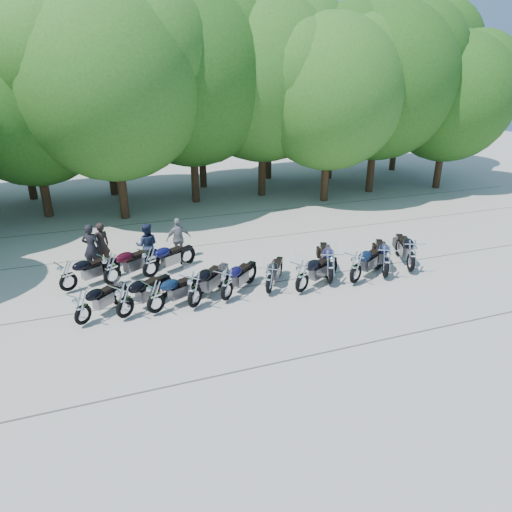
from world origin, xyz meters
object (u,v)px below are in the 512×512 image
object	(u,v)px
motorcycle_10	(412,255)
motorcycle_13	(150,262)
motorcycle_2	(155,296)
motorcycle_0	(82,307)
motorcycle_7	(330,266)
motorcycle_3	(194,289)
motorcycle_12	(111,268)
motorcycle_11	(67,275)
rider_1	(147,245)
rider_0	(91,248)
motorcycle_6	(302,276)
rider_3	(101,245)
motorcycle_4	(227,284)
motorcycle_8	(356,267)
motorcycle_1	(124,300)
motorcycle_5	(269,278)
rider_2	(179,239)
motorcycle_9	(386,261)

from	to	relation	value
motorcycle_10	motorcycle_13	bearing A→B (deg)	6.34
motorcycle_2	motorcycle_0	bearing A→B (deg)	62.45
motorcycle_2	motorcycle_7	bearing A→B (deg)	-115.65
motorcycle_3	motorcycle_12	bearing A→B (deg)	-3.26
motorcycle_11	rider_1	distance (m)	3.11
motorcycle_2	rider_0	world-z (taller)	rider_0
motorcycle_6	rider_3	world-z (taller)	rider_3
motorcycle_2	motorcycle_4	distance (m)	2.27
motorcycle_13	motorcycle_2	bearing A→B (deg)	147.15
motorcycle_3	motorcycle_8	distance (m)	5.65
motorcycle_1	motorcycle_0	bearing A→B (deg)	50.35
motorcycle_10	motorcycle_13	distance (m)	9.48
motorcycle_5	motorcycle_6	world-z (taller)	motorcycle_6
motorcycle_1	motorcycle_11	distance (m)	2.99
rider_2	rider_3	size ratio (longest dim) A/B	0.96
motorcycle_5	motorcycle_8	bearing A→B (deg)	-150.92
motorcycle_7	motorcycle_8	world-z (taller)	motorcycle_7
motorcycle_12	rider_0	bearing A→B (deg)	-13.79
motorcycle_10	rider_3	bearing A→B (deg)	0.17
motorcycle_9	rider_1	size ratio (longest dim) A/B	1.42
motorcycle_9	motorcycle_13	distance (m)	8.39
motorcycle_4	motorcycle_11	bearing A→B (deg)	19.71
motorcycle_1	rider_1	size ratio (longest dim) A/B	1.33
motorcycle_1	motorcycle_5	world-z (taller)	motorcycle_1
motorcycle_2	motorcycle_8	distance (m)	6.84
motorcycle_0	rider_3	size ratio (longest dim) A/B	1.21
motorcycle_7	motorcycle_13	distance (m)	6.34
motorcycle_2	motorcycle_11	size ratio (longest dim) A/B	1.01
motorcycle_5	rider_1	bearing A→B (deg)	-12.92
motorcycle_9	motorcycle_6	bearing A→B (deg)	27.41
motorcycle_11	motorcycle_0	bearing A→B (deg)	162.16
motorcycle_0	motorcycle_9	world-z (taller)	motorcycle_9
motorcycle_1	motorcycle_13	xyz separation A→B (m)	(1.11, 2.66, 0.00)
motorcycle_13	rider_2	xyz separation A→B (m)	(1.34, 1.57, 0.18)
rider_3	motorcycle_4	bearing A→B (deg)	107.82
motorcycle_12	rider_0	world-z (taller)	rider_0
motorcycle_0	rider_1	size ratio (longest dim) A/B	1.23
motorcycle_13	rider_1	bearing A→B (deg)	-31.71
motorcycle_1	motorcycle_2	xyz separation A→B (m)	(0.90, -0.02, -0.02)
motorcycle_13	rider_0	distance (m)	2.42
motorcycle_11	motorcycle_8	bearing A→B (deg)	-134.19
motorcycle_1	motorcycle_5	distance (m)	4.64
motorcycle_0	motorcycle_6	distance (m)	6.89
motorcycle_2	motorcycle_8	world-z (taller)	motorcycle_8
motorcycle_0	motorcycle_5	world-z (taller)	same
motorcycle_3	motorcycle_9	distance (m)	6.91
motorcycle_5	motorcycle_12	distance (m)	5.43
motorcycle_13	rider_0	xyz separation A→B (m)	(-1.91, 1.47, 0.25)
motorcycle_2	motorcycle_4	world-z (taller)	motorcycle_4
motorcycle_5	motorcycle_13	bearing A→B (deg)	-1.96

